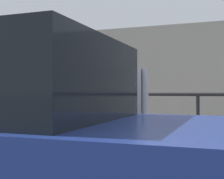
% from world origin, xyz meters
% --- Properties ---
extents(sidewalk_curb, '(36.00, 2.39, 0.16)m').
position_xyz_m(sidewalk_curb, '(0.00, 1.20, 0.08)').
color(sidewalk_curb, gray).
rests_on(sidewalk_curb, ground).
extents(parking_meter, '(0.18, 0.19, 1.49)m').
position_xyz_m(parking_meter, '(-0.19, 0.37, 1.25)').
color(parking_meter, slate).
rests_on(parking_meter, sidewalk_curb).
extents(pedestrian_at_meter, '(0.63, 0.49, 1.72)m').
position_xyz_m(pedestrian_at_meter, '(0.31, 0.50, 1.14)').
color(pedestrian_at_meter, brown).
rests_on(pedestrian_at_meter, sidewalk_curb).
extents(background_railing, '(24.06, 0.06, 1.16)m').
position_xyz_m(background_railing, '(-0.00, 2.13, 0.99)').
color(background_railing, black).
rests_on(background_railing, sidewalk_curb).
extents(backdrop_wall, '(32.00, 0.50, 3.17)m').
position_xyz_m(backdrop_wall, '(0.00, 5.37, 1.59)').
color(backdrop_wall, gray).
rests_on(backdrop_wall, ground).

